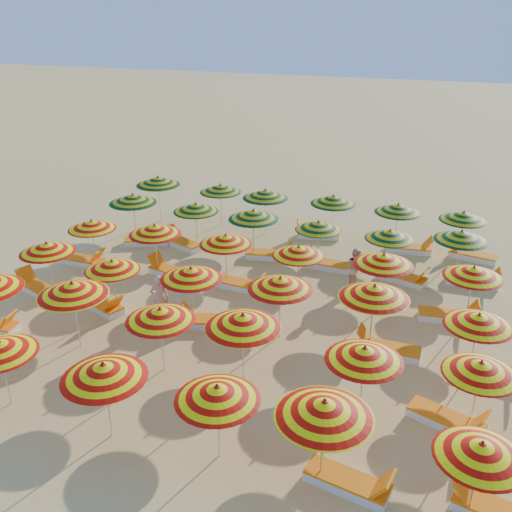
{
  "coord_description": "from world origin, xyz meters",
  "views": [
    {
      "loc": [
        5.13,
        -14.92,
        8.91
      ],
      "look_at": [
        0.0,
        0.5,
        1.6
      ],
      "focal_mm": 40.0,
      "sensor_mm": 36.0,
      "label": 1
    }
  ],
  "objects_px": {
    "umbrella_35": "(463,216)",
    "lounger_6": "(102,305)",
    "umbrella_32": "(265,194)",
    "umbrella_13": "(112,265)",
    "umbrella_10": "(364,354)",
    "lounger_9": "(494,370)",
    "umbrella_29": "(462,236)",
    "umbrella_4": "(324,409)",
    "umbrella_20": "(226,240)",
    "umbrella_23": "(474,272)",
    "umbrella_34": "(398,208)",
    "lounger_13": "(449,316)",
    "lounger_22": "(472,255)",
    "umbrella_31": "(220,188)",
    "lounger_19": "(473,280)",
    "umbrella_28": "(390,235)",
    "lounger_2": "(497,512)",
    "umbrella_30": "(158,181)",
    "lounger_11": "(171,272)",
    "lounger_7": "(210,321)",
    "umbrella_7": "(72,289)",
    "lounger_5": "(37,288)",
    "umbrella_16": "(374,292)",
    "umbrella_26": "(253,215)",
    "umbrella_2": "(104,371)",
    "umbrella_12": "(47,248)",
    "umbrella_33": "(333,200)",
    "umbrella_24": "(133,199)",
    "umbrella_27": "(318,226)",
    "lounger_15": "(182,243)",
    "lounger_12": "(241,285)",
    "umbrella_22": "(384,259)",
    "lounger_18": "(403,278)",
    "umbrella_17": "(479,320)",
    "lounger_16": "(270,255)",
    "beachgoer_b": "(356,269)",
    "umbrella_19": "(155,230)",
    "umbrella_15": "(280,283)",
    "lounger_14": "(147,240)",
    "umbrella_25": "(196,208)",
    "lounger_4": "(448,420)",
    "umbrella_11": "(481,368)",
    "umbrella_9": "(243,321)",
    "umbrella_18": "(92,225)",
    "lounger_21": "(410,248)",
    "umbrella_14": "(191,273)",
    "lounger_1": "(350,482)",
    "umbrella_21": "(299,251)",
    "umbrella_3": "(217,393)",
    "lounger_17": "(329,265)"
  },
  "relations": [
    {
      "from": "umbrella_30",
      "to": "lounger_18",
      "type": "bearing_deg",
      "value": -14.49
    },
    {
      "from": "umbrella_7",
      "to": "lounger_5",
      "type": "xyz_separation_m",
      "value": [
        -3.26,
        2.34,
        -1.65
      ]
    },
    {
      "from": "lounger_11",
      "to": "lounger_22",
      "type": "distance_m",
      "value": 11.22
    },
    {
      "from": "umbrella_12",
      "to": "lounger_21",
      "type": "xyz_separation_m",
      "value": [
        10.93,
        7.23,
        -1.51
      ]
    },
    {
      "from": "umbrella_24",
      "to": "umbrella_27",
      "type": "height_order",
      "value": "umbrella_24"
    },
    {
      "from": "umbrella_23",
      "to": "umbrella_34",
      "type": "relative_size",
      "value": 1.12
    },
    {
      "from": "lounger_17",
      "to": "lounger_4",
      "type": "bearing_deg",
      "value": 122.87
    },
    {
      "from": "umbrella_19",
      "to": "umbrella_24",
      "type": "relative_size",
      "value": 0.92
    },
    {
      "from": "umbrella_15",
      "to": "lounger_14",
      "type": "distance_m",
      "value": 8.66
    },
    {
      "from": "umbrella_28",
      "to": "lounger_2",
      "type": "distance_m",
      "value": 10.41
    },
    {
      "from": "umbrella_30",
      "to": "lounger_9",
      "type": "height_order",
      "value": "umbrella_30"
    },
    {
      "from": "umbrella_7",
      "to": "umbrella_35",
      "type": "xyz_separation_m",
      "value": [
        10.03,
        9.8,
        -0.17
      ]
    },
    {
      "from": "umbrella_30",
      "to": "lounger_11",
      "type": "xyz_separation_m",
      "value": [
        2.87,
        -4.85,
        -1.67
      ]
    },
    {
      "from": "umbrella_2",
      "to": "umbrella_12",
      "type": "distance_m",
      "value": 7.62
    },
    {
      "from": "lounger_11",
      "to": "umbrella_14",
      "type": "bearing_deg",
      "value": 141.58
    },
    {
      "from": "umbrella_29",
      "to": "umbrella_22",
      "type": "bearing_deg",
      "value": -128.51
    },
    {
      "from": "umbrella_17",
      "to": "lounger_16",
      "type": "distance_m",
      "value": 8.99
    },
    {
      "from": "umbrella_13",
      "to": "umbrella_24",
      "type": "height_order",
      "value": "umbrella_24"
    },
    {
      "from": "umbrella_16",
      "to": "umbrella_25",
      "type": "relative_size",
      "value": 1.21
    },
    {
      "from": "umbrella_10",
      "to": "lounger_9",
      "type": "distance_m",
      "value": 4.31
    },
    {
      "from": "umbrella_28",
      "to": "lounger_12",
      "type": "relative_size",
      "value": 1.22
    },
    {
      "from": "umbrella_32",
      "to": "umbrella_13",
      "type": "bearing_deg",
      "value": -107.75
    },
    {
      "from": "lounger_2",
      "to": "umbrella_17",
      "type": "bearing_deg",
      "value": -69.42
    },
    {
      "from": "umbrella_34",
      "to": "lounger_6",
      "type": "xyz_separation_m",
      "value": [
        -8.24,
        -7.82,
        -1.51
      ]
    },
    {
      "from": "umbrella_13",
      "to": "lounger_22",
      "type": "relative_size",
      "value": 1.03
    },
    {
      "from": "umbrella_26",
      "to": "umbrella_33",
      "type": "xyz_separation_m",
      "value": [
        2.43,
        2.72,
        -0.04
      ]
    },
    {
      "from": "umbrella_29",
      "to": "umbrella_4",
      "type": "bearing_deg",
      "value": -103.46
    },
    {
      "from": "umbrella_10",
      "to": "umbrella_11",
      "type": "xyz_separation_m",
      "value": [
        2.48,
        0.42,
        -0.11
      ]
    },
    {
      "from": "lounger_9",
      "to": "lounger_22",
      "type": "height_order",
      "value": "same"
    },
    {
      "from": "umbrella_35",
      "to": "lounger_19",
      "type": "bearing_deg",
      "value": -77.03
    },
    {
      "from": "umbrella_7",
      "to": "umbrella_24",
      "type": "distance_m",
      "value": 7.73
    },
    {
      "from": "lounger_5",
      "to": "umbrella_13",
      "type": "bearing_deg",
      "value": -162.9
    },
    {
      "from": "umbrella_10",
      "to": "lounger_5",
      "type": "xyz_separation_m",
      "value": [
        -11.18,
        2.76,
        -1.52
      ]
    },
    {
      "from": "umbrella_16",
      "to": "lounger_6",
      "type": "distance_m",
      "value": 8.49
    },
    {
      "from": "lounger_4",
      "to": "umbrella_29",
      "type": "bearing_deg",
      "value": 109.63
    },
    {
      "from": "umbrella_3",
      "to": "lounger_2",
      "type": "relative_size",
      "value": 1.15
    },
    {
      "from": "lounger_6",
      "to": "lounger_13",
      "type": "bearing_deg",
      "value": 37.9
    },
    {
      "from": "umbrella_9",
      "to": "umbrella_18",
      "type": "relative_size",
      "value": 1.03
    },
    {
      "from": "lounger_1",
      "to": "lounger_16",
      "type": "distance_m",
      "value": 11.21
    },
    {
      "from": "umbrella_21",
      "to": "lounger_19",
      "type": "distance_m",
      "value": 6.29
    },
    {
      "from": "umbrella_16",
      "to": "umbrella_26",
      "type": "bearing_deg",
      "value": 136.31
    },
    {
      "from": "umbrella_35",
      "to": "umbrella_20",
      "type": "bearing_deg",
      "value": -146.63
    },
    {
      "from": "umbrella_30",
      "to": "lounger_15",
      "type": "relative_size",
      "value": 1.41
    },
    {
      "from": "umbrella_34",
      "to": "lounger_7",
      "type": "height_order",
      "value": "umbrella_34"
    },
    {
      "from": "beachgoer_b",
      "to": "umbrella_19",
      "type": "bearing_deg",
      "value": 75.05
    },
    {
      "from": "umbrella_24",
      "to": "umbrella_27",
      "type": "bearing_deg",
      "value": -0.15
    },
    {
      "from": "umbrella_31",
      "to": "lounger_19",
      "type": "bearing_deg",
      "value": -14.18
    },
    {
      "from": "umbrella_13",
      "to": "lounger_7",
      "type": "relative_size",
      "value": 1.02
    },
    {
      "from": "umbrella_35",
      "to": "lounger_6",
      "type": "distance_m",
      "value": 13.25
    },
    {
      "from": "umbrella_31",
      "to": "lounger_7",
      "type": "relative_size",
      "value": 1.08
    }
  ]
}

